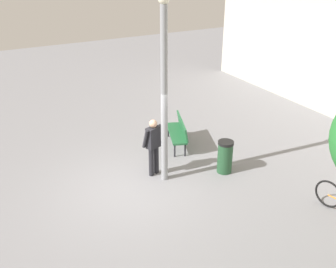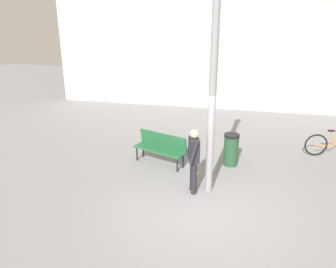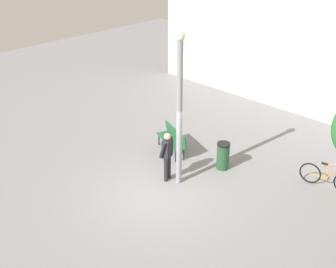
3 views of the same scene
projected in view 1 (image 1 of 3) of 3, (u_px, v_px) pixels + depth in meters
ground_plane at (130, 188)px, 10.51m from camera, size 36.00×36.00×0.00m
lamppost at (164, 88)px, 9.78m from camera, size 0.28×0.28×4.92m
person_by_lamppost at (153, 143)px, 10.74m from camera, size 0.42×0.63×1.67m
park_bench at (179, 130)px, 12.51m from camera, size 1.66×1.01×0.92m
trash_bin at (225, 157)px, 11.07m from camera, size 0.45×0.45×0.96m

